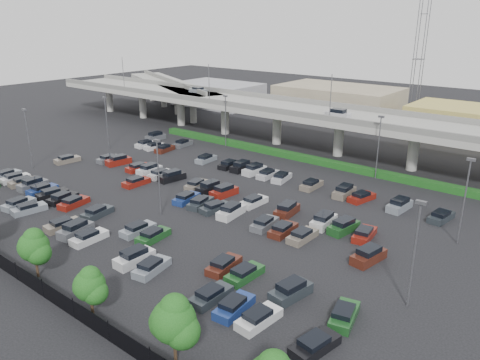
# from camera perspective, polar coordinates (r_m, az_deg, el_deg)

# --- Properties ---
(ground) EXTENTS (280.00, 280.00, 0.00)m
(ground) POSITION_cam_1_polar(r_m,az_deg,el_deg) (68.22, -4.61, -2.16)
(ground) COLOR black
(overpass) EXTENTS (150.00, 13.00, 15.80)m
(overpass) POSITION_cam_1_polar(r_m,az_deg,el_deg) (91.29, 9.18, 7.74)
(overpass) COLOR #9A9992
(overpass) RESTS_ON ground
(on_ramp) EXTENTS (50.93, 30.13, 8.80)m
(on_ramp) POSITION_cam_1_polar(r_m,az_deg,el_deg) (132.12, -8.46, 11.25)
(on_ramp) COLOR #9A9992
(on_ramp) RESTS_ON ground
(hedge) EXTENTS (66.00, 1.60, 1.10)m
(hedge) POSITION_cam_1_polar(r_m,az_deg,el_deg) (86.86, 6.75, 2.89)
(hedge) COLOR #123F14
(hedge) RESTS_ON ground
(fence) EXTENTS (70.00, 0.10, 2.00)m
(fence) POSITION_cam_1_polar(r_m,az_deg,el_deg) (53.20, -26.10, -9.65)
(fence) COLOR black
(fence) RESTS_ON ground
(tree_row) EXTENTS (65.07, 3.66, 5.94)m
(tree_row) POSITION_cam_1_polar(r_m,az_deg,el_deg) (51.97, -24.70, -6.88)
(tree_row) COLOR #332316
(tree_row) RESTS_ON ground
(parked_cars) EXTENTS (63.14, 41.61, 1.67)m
(parked_cars) POSITION_cam_1_polar(r_m,az_deg,el_deg) (66.95, -6.99, -2.11)
(parked_cars) COLOR #491D13
(parked_cars) RESTS_ON ground
(light_poles) EXTENTS (66.90, 48.38, 10.30)m
(light_poles) POSITION_cam_1_polar(r_m,az_deg,el_deg) (70.35, -6.08, 3.82)
(light_poles) COLOR #55555A
(light_poles) RESTS_ON ground
(distant_buildings) EXTENTS (138.00, 24.00, 9.00)m
(distant_buildings) POSITION_cam_1_polar(r_m,az_deg,el_deg) (114.18, 22.27, 7.20)
(distant_buildings) COLOR gray
(distant_buildings) RESTS_ON ground
(comm_tower) EXTENTS (2.40, 2.40, 30.00)m
(comm_tower) POSITION_cam_1_polar(r_m,az_deg,el_deg) (126.69, 20.98, 13.88)
(comm_tower) COLOR #55555A
(comm_tower) RESTS_ON ground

